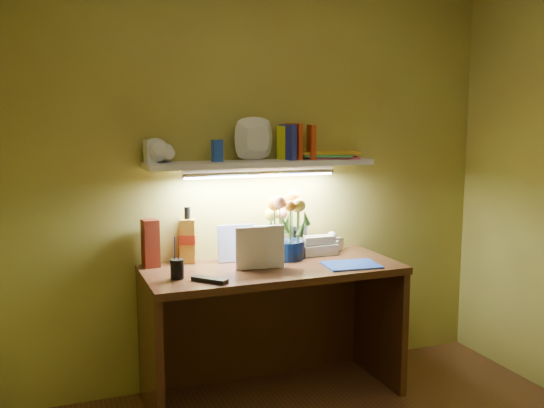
# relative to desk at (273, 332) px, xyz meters

# --- Properties ---
(desk) EXTENTS (1.40, 0.60, 0.75)m
(desk) POSITION_rel_desk_xyz_m (0.00, 0.00, 0.00)
(desk) COLOR #3A1E0F
(desk) RESTS_ON ground
(flower_bouquet) EXTENTS (0.31, 0.31, 0.37)m
(flower_bouquet) POSITION_rel_desk_xyz_m (0.13, 0.14, 0.56)
(flower_bouquet) COLOR #081638
(flower_bouquet) RESTS_ON desk
(telephone) EXTENTS (0.21, 0.16, 0.13)m
(telephone) POSITION_rel_desk_xyz_m (0.35, 0.18, 0.44)
(telephone) COLOR beige
(telephone) RESTS_ON desk
(desk_clock) EXTENTS (0.08, 0.06, 0.08)m
(desk_clock) POSITION_rel_desk_xyz_m (0.51, 0.23, 0.41)
(desk_clock) COLOR silver
(desk_clock) RESTS_ON desk
(whisky_bottle) EXTENTS (0.11, 0.11, 0.32)m
(whisky_bottle) POSITION_rel_desk_xyz_m (-0.41, 0.25, 0.53)
(whisky_bottle) COLOR #AB771D
(whisky_bottle) RESTS_ON desk
(whisky_box) EXTENTS (0.09, 0.09, 0.26)m
(whisky_box) POSITION_rel_desk_xyz_m (-0.62, 0.22, 0.51)
(whisky_box) COLOR #601A0D
(whisky_box) RESTS_ON desk
(pen_cup) EXTENTS (0.08, 0.08, 0.17)m
(pen_cup) POSITION_rel_desk_xyz_m (-0.54, -0.06, 0.46)
(pen_cup) COLOR black
(pen_cup) RESTS_ON desk
(art_card) EXTENTS (0.21, 0.06, 0.21)m
(art_card) POSITION_rel_desk_xyz_m (-0.15, 0.19, 0.48)
(art_card) COLOR silver
(art_card) RESTS_ON desk
(tv_remote) EXTENTS (0.16, 0.18, 0.02)m
(tv_remote) POSITION_rel_desk_xyz_m (-0.41, -0.18, 0.39)
(tv_remote) COLOR black
(tv_remote) RESTS_ON desk
(blue_folder) EXTENTS (0.32, 0.25, 0.01)m
(blue_folder) POSITION_rel_desk_xyz_m (0.41, -0.14, 0.38)
(blue_folder) COLOR blue
(blue_folder) RESTS_ON desk
(desk_book_a) EXTENTS (0.17, 0.06, 0.23)m
(desk_book_a) POSITION_rel_desk_xyz_m (-0.22, -0.02, 0.49)
(desk_book_a) COLOR silver
(desk_book_a) RESTS_ON desk
(desk_book_b) EXTENTS (0.17, 0.06, 0.23)m
(desk_book_b) POSITION_rel_desk_xyz_m (-0.12, -0.01, 0.49)
(desk_book_b) COLOR white
(desk_book_b) RESTS_ON desk
(wall_shelf) EXTENTS (1.30, 0.35, 0.24)m
(wall_shelf) POSITION_rel_desk_xyz_m (-0.00, 0.18, 0.96)
(wall_shelf) COLOR white
(wall_shelf) RESTS_ON ground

